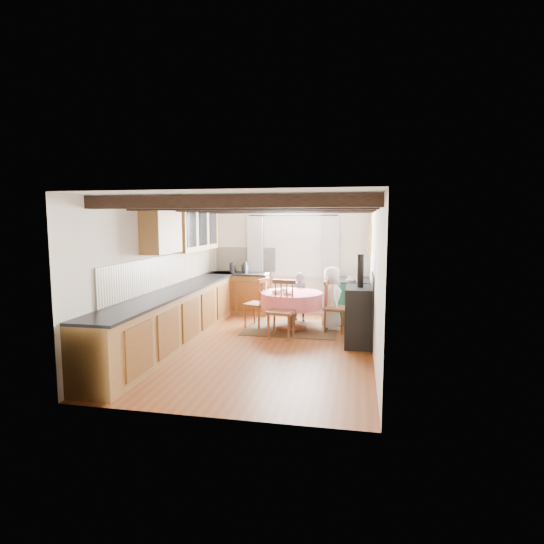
% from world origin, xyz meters
% --- Properties ---
extents(floor, '(3.60, 5.50, 0.00)m').
position_xyz_m(floor, '(0.00, 0.00, 0.00)').
color(floor, brown).
rests_on(floor, ground).
extents(ceiling, '(3.60, 5.50, 0.00)m').
position_xyz_m(ceiling, '(0.00, 0.00, 2.40)').
color(ceiling, white).
rests_on(ceiling, ground).
extents(wall_back, '(3.60, 0.00, 2.40)m').
position_xyz_m(wall_back, '(0.00, 2.75, 1.20)').
color(wall_back, silver).
rests_on(wall_back, ground).
extents(wall_front, '(3.60, 0.00, 2.40)m').
position_xyz_m(wall_front, '(0.00, -2.75, 1.20)').
color(wall_front, silver).
rests_on(wall_front, ground).
extents(wall_left, '(0.00, 5.50, 2.40)m').
position_xyz_m(wall_left, '(-1.80, 0.00, 1.20)').
color(wall_left, silver).
rests_on(wall_left, ground).
extents(wall_right, '(0.00, 5.50, 2.40)m').
position_xyz_m(wall_right, '(1.80, 0.00, 1.20)').
color(wall_right, silver).
rests_on(wall_right, ground).
extents(beam_a, '(3.60, 0.16, 0.16)m').
position_xyz_m(beam_a, '(0.00, -2.00, 2.31)').
color(beam_a, black).
rests_on(beam_a, ceiling).
extents(beam_b, '(3.60, 0.16, 0.16)m').
position_xyz_m(beam_b, '(0.00, -1.00, 2.31)').
color(beam_b, black).
rests_on(beam_b, ceiling).
extents(beam_c, '(3.60, 0.16, 0.16)m').
position_xyz_m(beam_c, '(0.00, 0.00, 2.31)').
color(beam_c, black).
rests_on(beam_c, ceiling).
extents(beam_d, '(3.60, 0.16, 0.16)m').
position_xyz_m(beam_d, '(0.00, 1.00, 2.31)').
color(beam_d, black).
rests_on(beam_d, ceiling).
extents(beam_e, '(3.60, 0.16, 0.16)m').
position_xyz_m(beam_e, '(0.00, 2.00, 2.31)').
color(beam_e, black).
rests_on(beam_e, ceiling).
extents(splash_left, '(0.02, 4.50, 0.55)m').
position_xyz_m(splash_left, '(-1.78, 0.30, 1.20)').
color(splash_left, beige).
rests_on(splash_left, wall_left).
extents(splash_back, '(1.40, 0.02, 0.55)m').
position_xyz_m(splash_back, '(-1.00, 2.73, 1.20)').
color(splash_back, beige).
rests_on(splash_back, wall_back).
extents(base_cabinet_left, '(0.60, 5.30, 0.88)m').
position_xyz_m(base_cabinet_left, '(-1.50, 0.00, 0.44)').
color(base_cabinet_left, brown).
rests_on(base_cabinet_left, floor).
extents(base_cabinet_back, '(1.30, 0.60, 0.88)m').
position_xyz_m(base_cabinet_back, '(-1.05, 2.45, 0.44)').
color(base_cabinet_back, brown).
rests_on(base_cabinet_back, floor).
extents(worktop_left, '(0.64, 5.30, 0.04)m').
position_xyz_m(worktop_left, '(-1.48, 0.00, 0.90)').
color(worktop_left, black).
rests_on(worktop_left, base_cabinet_left).
extents(worktop_back, '(1.30, 0.64, 0.04)m').
position_xyz_m(worktop_back, '(-1.05, 2.43, 0.90)').
color(worktop_back, black).
rests_on(worktop_back, base_cabinet_back).
extents(wall_cabinet_glass, '(0.34, 1.80, 0.90)m').
position_xyz_m(wall_cabinet_glass, '(-1.63, 1.20, 1.95)').
color(wall_cabinet_glass, brown).
rests_on(wall_cabinet_glass, wall_left).
extents(wall_cabinet_solid, '(0.34, 0.90, 0.70)m').
position_xyz_m(wall_cabinet_solid, '(-1.63, -0.30, 1.90)').
color(wall_cabinet_solid, brown).
rests_on(wall_cabinet_solid, wall_left).
extents(window_frame, '(1.34, 0.03, 1.54)m').
position_xyz_m(window_frame, '(0.10, 2.73, 1.60)').
color(window_frame, white).
rests_on(window_frame, wall_back).
extents(window_pane, '(1.20, 0.01, 1.40)m').
position_xyz_m(window_pane, '(0.10, 2.74, 1.60)').
color(window_pane, white).
rests_on(window_pane, wall_back).
extents(curtain_left, '(0.35, 0.10, 2.10)m').
position_xyz_m(curtain_left, '(-0.75, 2.65, 1.10)').
color(curtain_left, '#A3A3A3').
rests_on(curtain_left, wall_back).
extents(curtain_right, '(0.35, 0.10, 2.10)m').
position_xyz_m(curtain_right, '(0.95, 2.65, 1.10)').
color(curtain_right, '#A3A3A3').
rests_on(curtain_right, wall_back).
extents(curtain_rod, '(2.00, 0.03, 0.03)m').
position_xyz_m(curtain_rod, '(0.10, 2.65, 2.20)').
color(curtain_rod, black).
rests_on(curtain_rod, wall_back).
extents(wall_picture, '(0.04, 0.50, 0.60)m').
position_xyz_m(wall_picture, '(1.77, 2.30, 1.70)').
color(wall_picture, gold).
rests_on(wall_picture, wall_right).
extents(wall_plate, '(0.30, 0.02, 0.30)m').
position_xyz_m(wall_plate, '(1.05, 2.72, 1.70)').
color(wall_plate, silver).
rests_on(wall_plate, wall_back).
extents(rug, '(1.76, 1.37, 0.01)m').
position_xyz_m(rug, '(0.30, 1.22, 0.01)').
color(rug, '#3C2C16').
rests_on(rug, floor).
extents(dining_table, '(1.19, 1.19, 0.72)m').
position_xyz_m(dining_table, '(0.30, 1.22, 0.36)').
color(dining_table, '#FE6565').
rests_on(dining_table, floor).
extents(chair_near, '(0.49, 0.51, 1.04)m').
position_xyz_m(chair_near, '(0.23, 0.50, 0.52)').
color(chair_near, brown).
rests_on(chair_near, floor).
extents(chair_left, '(0.55, 0.54, 0.97)m').
position_xyz_m(chair_left, '(-0.40, 1.26, 0.49)').
color(chair_left, brown).
rests_on(chair_left, floor).
extents(chair_right, '(0.48, 0.47, 0.98)m').
position_xyz_m(chair_right, '(1.14, 1.15, 0.49)').
color(chair_right, brown).
rests_on(chair_right, floor).
extents(aga_range, '(0.63, 0.98, 0.90)m').
position_xyz_m(aga_range, '(1.47, 2.07, 0.45)').
color(aga_range, '#18422D').
rests_on(aga_range, floor).
extents(cast_iron_stove, '(0.46, 0.77, 1.53)m').
position_xyz_m(cast_iron_stove, '(1.58, 0.34, 0.77)').
color(cast_iron_stove, black).
rests_on(cast_iron_stove, floor).
extents(child_far, '(0.43, 0.34, 1.02)m').
position_xyz_m(child_far, '(0.37, 1.91, 0.51)').
color(child_far, '#515261').
rests_on(child_far, floor).
extents(child_right, '(0.51, 0.66, 1.21)m').
position_xyz_m(child_right, '(1.06, 1.36, 0.61)').
color(child_right, silver).
rests_on(child_right, floor).
extents(bowl_a, '(0.24, 0.24, 0.05)m').
position_xyz_m(bowl_a, '(0.31, 0.90, 0.74)').
color(bowl_a, silver).
rests_on(bowl_a, dining_table).
extents(bowl_b, '(0.26, 0.26, 0.06)m').
position_xyz_m(bowl_b, '(0.05, 0.99, 0.75)').
color(bowl_b, silver).
rests_on(bowl_b, dining_table).
extents(cup, '(0.12, 0.12, 0.10)m').
position_xyz_m(cup, '(0.20, 0.98, 0.77)').
color(cup, silver).
rests_on(cup, dining_table).
extents(canister_tall, '(0.14, 0.14, 0.23)m').
position_xyz_m(canister_tall, '(-1.21, 2.39, 1.04)').
color(canister_tall, '#262628').
rests_on(canister_tall, worktop_back).
extents(canister_wide, '(0.17, 0.17, 0.18)m').
position_xyz_m(canister_wide, '(-0.94, 2.45, 1.01)').
color(canister_wide, '#262628').
rests_on(canister_wide, worktop_back).
extents(canister_slim, '(0.09, 0.09, 0.26)m').
position_xyz_m(canister_slim, '(-0.91, 2.32, 1.05)').
color(canister_slim, '#262628').
rests_on(canister_slim, worktop_back).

